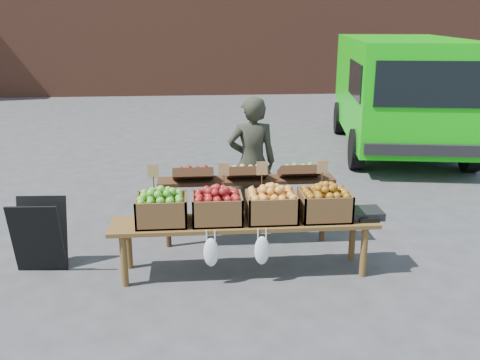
{
  "coord_description": "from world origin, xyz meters",
  "views": [
    {
      "loc": [
        -0.39,
        -5.3,
        2.54
      ],
      "look_at": [
        0.09,
        0.24,
        0.85
      ],
      "focal_mm": 40.0,
      "sensor_mm": 36.0,
      "label": 1
    }
  ],
  "objects_px": {
    "back_table": "(246,202)",
    "crate_green_apples": "(325,205)",
    "weighing_scale": "(365,213)",
    "crate_red_apples": "(271,207)",
    "crate_golden_apples": "(162,210)",
    "crate_russet_pears": "(217,209)",
    "display_bench": "(244,246)",
    "chalkboard_sign": "(40,235)",
    "delivery_van": "(399,95)",
    "vendor": "(252,162)"
  },
  "relations": [
    {
      "from": "back_table",
      "to": "weighing_scale",
      "type": "xyz_separation_m",
      "value": [
        1.16,
        -0.72,
        0.09
      ]
    },
    {
      "from": "crate_red_apples",
      "to": "weighing_scale",
      "type": "height_order",
      "value": "crate_red_apples"
    },
    {
      "from": "crate_red_apples",
      "to": "crate_green_apples",
      "type": "xyz_separation_m",
      "value": [
        0.55,
        0.0,
        0.0
      ]
    },
    {
      "from": "display_bench",
      "to": "crate_green_apples",
      "type": "relative_size",
      "value": 5.4
    },
    {
      "from": "chalkboard_sign",
      "to": "crate_green_apples",
      "type": "relative_size",
      "value": 1.56
    },
    {
      "from": "display_bench",
      "to": "weighing_scale",
      "type": "relative_size",
      "value": 7.94
    },
    {
      "from": "crate_russet_pears",
      "to": "crate_red_apples",
      "type": "height_order",
      "value": "same"
    },
    {
      "from": "chalkboard_sign",
      "to": "crate_green_apples",
      "type": "distance_m",
      "value": 2.96
    },
    {
      "from": "delivery_van",
      "to": "crate_red_apples",
      "type": "height_order",
      "value": "delivery_van"
    },
    {
      "from": "back_table",
      "to": "display_bench",
      "type": "bearing_deg",
      "value": -97.32
    },
    {
      "from": "display_bench",
      "to": "crate_green_apples",
      "type": "xyz_separation_m",
      "value": [
        0.82,
        0.0,
        0.42
      ]
    },
    {
      "from": "back_table",
      "to": "display_bench",
      "type": "xyz_separation_m",
      "value": [
        -0.09,
        -0.72,
        -0.24
      ]
    },
    {
      "from": "delivery_van",
      "to": "crate_green_apples",
      "type": "xyz_separation_m",
      "value": [
        -2.7,
        -5.11,
        -0.38
      ]
    },
    {
      "from": "crate_russet_pears",
      "to": "crate_red_apples",
      "type": "xyz_separation_m",
      "value": [
        0.55,
        0.0,
        0.0
      ]
    },
    {
      "from": "back_table",
      "to": "crate_golden_apples",
      "type": "distance_m",
      "value": 1.18
    },
    {
      "from": "delivery_van",
      "to": "weighing_scale",
      "type": "xyz_separation_m",
      "value": [
        -2.28,
        -5.11,
        -0.48
      ]
    },
    {
      "from": "crate_golden_apples",
      "to": "display_bench",
      "type": "bearing_deg",
      "value": 0.0
    },
    {
      "from": "chalkboard_sign",
      "to": "crate_russet_pears",
      "type": "distance_m",
      "value": 1.87
    },
    {
      "from": "vendor",
      "to": "crate_green_apples",
      "type": "xyz_separation_m",
      "value": [
        0.6,
        -1.32,
        -0.11
      ]
    },
    {
      "from": "crate_russet_pears",
      "to": "weighing_scale",
      "type": "relative_size",
      "value": 1.47
    },
    {
      "from": "delivery_van",
      "to": "crate_green_apples",
      "type": "relative_size",
      "value": 9.71
    },
    {
      "from": "crate_russet_pears",
      "to": "crate_green_apples",
      "type": "bearing_deg",
      "value": 0.0
    },
    {
      "from": "back_table",
      "to": "crate_green_apples",
      "type": "relative_size",
      "value": 4.2
    },
    {
      "from": "chalkboard_sign",
      "to": "back_table",
      "type": "relative_size",
      "value": 0.37
    },
    {
      "from": "back_table",
      "to": "weighing_scale",
      "type": "height_order",
      "value": "back_table"
    },
    {
      "from": "vendor",
      "to": "crate_red_apples",
      "type": "height_order",
      "value": "vendor"
    },
    {
      "from": "crate_green_apples",
      "to": "weighing_scale",
      "type": "relative_size",
      "value": 1.47
    },
    {
      "from": "delivery_van",
      "to": "back_table",
      "type": "relative_size",
      "value": 2.31
    },
    {
      "from": "crate_russet_pears",
      "to": "weighing_scale",
      "type": "height_order",
      "value": "crate_russet_pears"
    },
    {
      "from": "crate_red_apples",
      "to": "display_bench",
      "type": "bearing_deg",
      "value": 180.0
    },
    {
      "from": "vendor",
      "to": "back_table",
      "type": "height_order",
      "value": "vendor"
    },
    {
      "from": "crate_golden_apples",
      "to": "weighing_scale",
      "type": "height_order",
      "value": "crate_golden_apples"
    },
    {
      "from": "display_bench",
      "to": "crate_golden_apples",
      "type": "bearing_deg",
      "value": 180.0
    },
    {
      "from": "crate_russet_pears",
      "to": "vendor",
      "type": "bearing_deg",
      "value": 69.38
    },
    {
      "from": "crate_golden_apples",
      "to": "crate_red_apples",
      "type": "height_order",
      "value": "same"
    },
    {
      "from": "chalkboard_sign",
      "to": "crate_golden_apples",
      "type": "bearing_deg",
      "value": -7.25
    },
    {
      "from": "crate_golden_apples",
      "to": "weighing_scale",
      "type": "relative_size",
      "value": 1.47
    },
    {
      "from": "back_table",
      "to": "crate_red_apples",
      "type": "xyz_separation_m",
      "value": [
        0.18,
        -0.72,
        0.19
      ]
    },
    {
      "from": "back_table",
      "to": "crate_green_apples",
      "type": "height_order",
      "value": "back_table"
    },
    {
      "from": "delivery_van",
      "to": "crate_green_apples",
      "type": "distance_m",
      "value": 5.79
    },
    {
      "from": "delivery_van",
      "to": "crate_golden_apples",
      "type": "distance_m",
      "value": 6.72
    },
    {
      "from": "crate_golden_apples",
      "to": "crate_russet_pears",
      "type": "relative_size",
      "value": 1.0
    },
    {
      "from": "back_table",
      "to": "weighing_scale",
      "type": "relative_size",
      "value": 6.18
    },
    {
      "from": "vendor",
      "to": "crate_green_apples",
      "type": "distance_m",
      "value": 1.46
    },
    {
      "from": "chalkboard_sign",
      "to": "back_table",
      "type": "height_order",
      "value": "back_table"
    },
    {
      "from": "delivery_van",
      "to": "crate_russet_pears",
      "type": "distance_m",
      "value": 6.38
    },
    {
      "from": "chalkboard_sign",
      "to": "crate_red_apples",
      "type": "distance_m",
      "value": 2.41
    },
    {
      "from": "back_table",
      "to": "crate_red_apples",
      "type": "distance_m",
      "value": 0.77
    },
    {
      "from": "back_table",
      "to": "crate_red_apples",
      "type": "bearing_deg",
      "value": -75.77
    },
    {
      "from": "display_bench",
      "to": "chalkboard_sign",
      "type": "bearing_deg",
      "value": 173.63
    }
  ]
}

